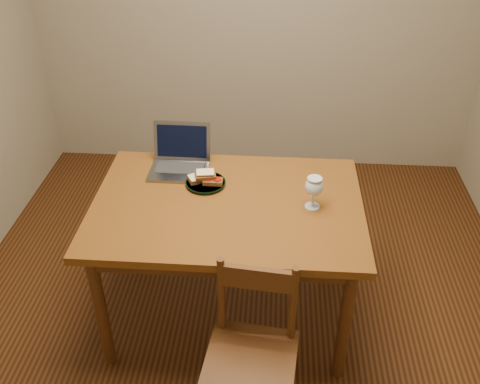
# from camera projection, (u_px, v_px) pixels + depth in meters

# --- Properties ---
(floor) EXTENTS (3.20, 3.20, 0.02)m
(floor) POSITION_uv_depth(u_px,v_px,m) (241.00, 305.00, 3.03)
(floor) COLOR black
(floor) RESTS_ON ground
(table) EXTENTS (1.30, 0.90, 0.74)m
(table) POSITION_uv_depth(u_px,v_px,m) (227.00, 217.00, 2.61)
(table) COLOR #54290E
(table) RESTS_ON floor
(chair) EXTENTS (0.41, 0.40, 0.40)m
(chair) POSITION_uv_depth(u_px,v_px,m) (252.00, 348.00, 2.23)
(chair) COLOR #411E0D
(chair) RESTS_ON floor
(plate) EXTENTS (0.20, 0.20, 0.02)m
(plate) POSITION_uv_depth(u_px,v_px,m) (206.00, 183.00, 2.69)
(plate) COLOR black
(plate) RESTS_ON table
(sandwich_cheese) EXTENTS (0.12, 0.10, 0.03)m
(sandwich_cheese) POSITION_uv_depth(u_px,v_px,m) (199.00, 178.00, 2.69)
(sandwich_cheese) COLOR #381E0C
(sandwich_cheese) RESTS_ON plate
(sandwich_tomato) EXTENTS (0.10, 0.06, 0.03)m
(sandwich_tomato) POSITION_uv_depth(u_px,v_px,m) (213.00, 181.00, 2.67)
(sandwich_tomato) COLOR #381E0C
(sandwich_tomato) RESTS_ON plate
(sandwich_top) EXTENTS (0.11, 0.08, 0.03)m
(sandwich_top) POSITION_uv_depth(u_px,v_px,m) (205.00, 175.00, 2.67)
(sandwich_top) COLOR #381E0C
(sandwich_top) RESTS_ON plate
(milk_glass) EXTENTS (0.09, 0.09, 0.17)m
(milk_glass) POSITION_uv_depth(u_px,v_px,m) (314.00, 193.00, 2.49)
(milk_glass) COLOR white
(milk_glass) RESTS_ON table
(laptop) EXTENTS (0.30, 0.28, 0.22)m
(laptop) POSITION_uv_depth(u_px,v_px,m) (180.00, 157.00, 2.81)
(laptop) COLOR slate
(laptop) RESTS_ON table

